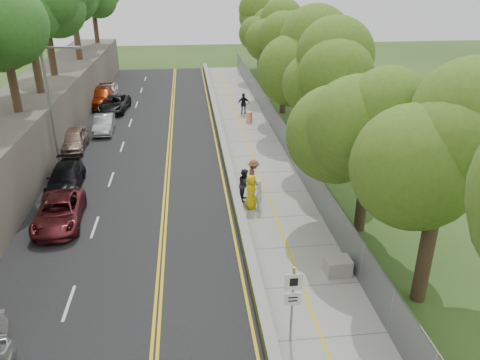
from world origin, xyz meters
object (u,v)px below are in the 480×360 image
object	(u,v)px
streetlight	(53,101)
painter_0	(251,192)
construction_barrel	(249,117)
car_2	(59,212)
concrete_block	(338,266)
signpost	(293,297)
person_far	(244,104)

from	to	relation	value
streetlight	painter_0	world-z (taller)	streetlight
construction_barrel	car_2	bearing A→B (deg)	-125.96
streetlight	car_2	world-z (taller)	streetlight
concrete_block	signpost	bearing A→B (deg)	-127.30
signpost	painter_0	world-z (taller)	signpost
construction_barrel	car_2	size ratio (longest dim) A/B	0.18
person_far	streetlight	bearing A→B (deg)	39.94
streetlight	signpost	bearing A→B (deg)	-55.92
streetlight	painter_0	distance (m)	13.80
construction_barrel	streetlight	bearing A→B (deg)	-145.96
person_far	painter_0	bearing A→B (deg)	83.46
concrete_block	construction_barrel	bearing A→B (deg)	92.31
signpost	concrete_block	world-z (taller)	signpost
concrete_block	car_2	bearing A→B (deg)	155.69
signpost	concrete_block	xyz separation A→B (m)	(2.85, 3.74, -1.55)
signpost	car_2	distance (m)	13.93
car_2	concrete_block	bearing A→B (deg)	-28.72
car_2	painter_0	world-z (taller)	painter_0
streetlight	concrete_block	distance (m)	20.01
streetlight	concrete_block	xyz separation A→B (m)	(14.36, -13.27, -4.23)
streetlight	person_far	world-z (taller)	streetlight
concrete_block	person_far	bearing A→B (deg)	92.55
concrete_block	person_far	size ratio (longest dim) A/B	0.57
painter_0	person_far	world-z (taller)	person_far
car_2	painter_0	distance (m)	10.05
signpost	concrete_block	bearing A→B (deg)	52.70
signpost	person_far	size ratio (longest dim) A/B	1.61
painter_0	streetlight	bearing A→B (deg)	63.39
signpost	car_2	xyz separation A→B (m)	(-10.05, 9.57, -1.25)
concrete_block	painter_0	xyz separation A→B (m)	(-2.88, 6.52, 0.60)
streetlight	car_2	bearing A→B (deg)	-78.89
painter_0	construction_barrel	bearing A→B (deg)	-3.29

